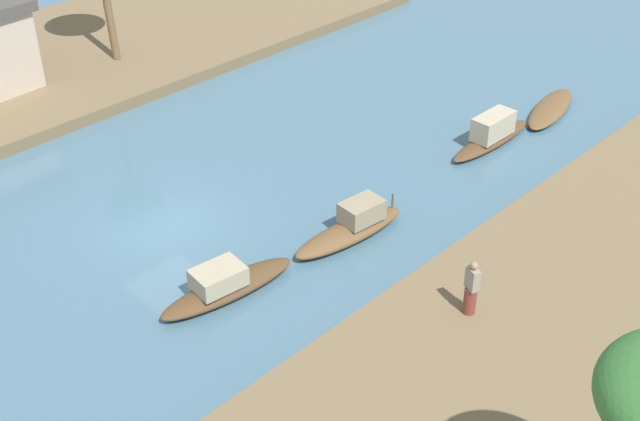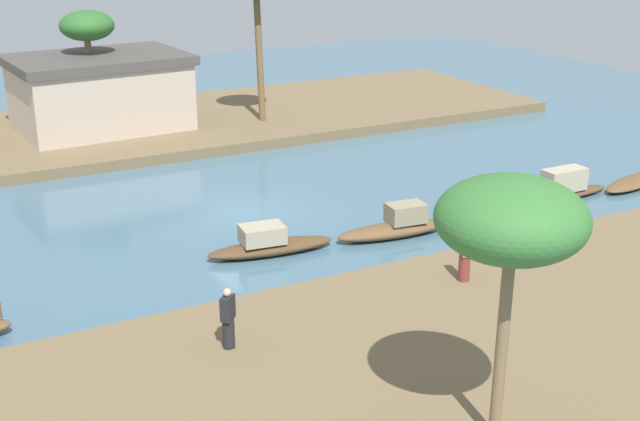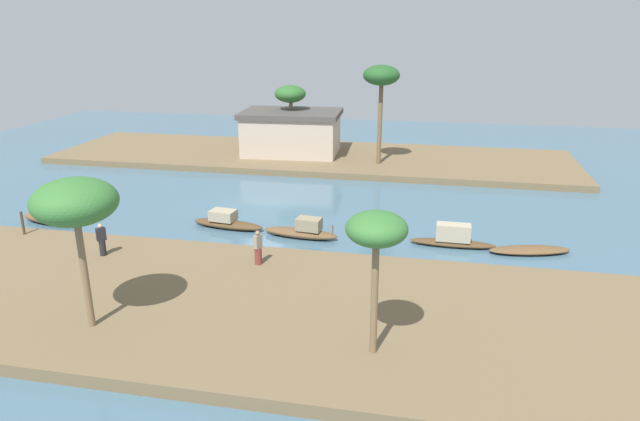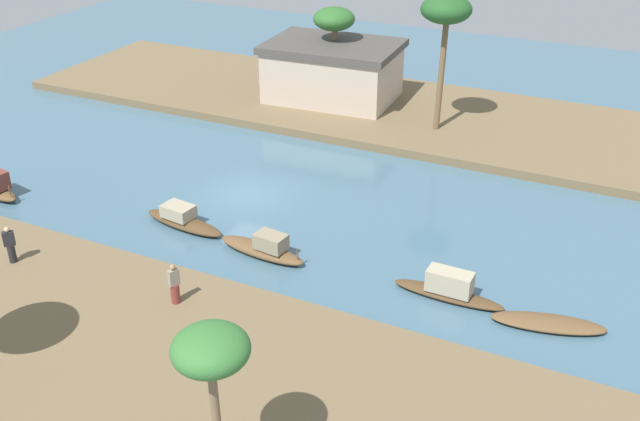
% 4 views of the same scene
% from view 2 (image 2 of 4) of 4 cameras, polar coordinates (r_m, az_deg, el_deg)
% --- Properties ---
extents(river_water, '(71.54, 71.54, 0.00)m').
position_cam_2_polar(river_water, '(33.51, -4.87, -0.15)').
color(river_water, '#476B7F').
rests_on(river_water, ground).
extents(riverbank_left, '(44.00, 12.08, 0.49)m').
position_cam_2_polar(riverbank_left, '(22.55, 9.65, -9.92)').
color(riverbank_left, brown).
rests_on(riverbank_left, ground).
extents(riverbank_right, '(44.00, 12.08, 0.49)m').
position_cam_2_polar(riverbank_right, '(45.89, -11.88, 5.22)').
color(riverbank_right, brown).
rests_on(riverbank_right, ground).
extents(sampan_open_hull, '(4.52, 0.97, 1.24)m').
position_cam_2_polar(sampan_open_hull, '(36.17, 15.55, 1.46)').
color(sampan_open_hull, brown).
rests_on(sampan_open_hull, river_water).
extents(sampan_with_red_awning, '(4.34, 1.53, 1.17)m').
position_cam_2_polar(sampan_with_red_awning, '(31.03, 4.97, -1.00)').
color(sampan_with_red_awning, brown).
rests_on(sampan_with_red_awning, river_water).
extents(sampan_midstream, '(4.49, 1.62, 1.05)m').
position_cam_2_polar(sampan_midstream, '(29.41, -3.36, -2.18)').
color(sampan_midstream, brown).
rests_on(sampan_midstream, river_water).
extents(sampan_upstream_small, '(4.37, 2.12, 0.36)m').
position_cam_2_polar(sampan_upstream_small, '(38.87, 19.88, 1.79)').
color(sampan_upstream_small, brown).
rests_on(sampan_upstream_small, river_water).
extents(person_on_near_bank, '(0.49, 0.49, 1.64)m').
position_cam_2_polar(person_on_near_bank, '(22.31, -6.01, -7.08)').
color(person_on_near_bank, '#232328').
rests_on(person_on_near_bank, riverbank_left).
extents(person_by_mooring, '(0.45, 0.47, 1.68)m').
position_cam_2_polar(person_by_mooring, '(26.37, 9.41, -3.04)').
color(person_by_mooring, brown).
rests_on(person_by_mooring, riverbank_left).
extents(palm_tree_left_near, '(3.02, 3.02, 5.77)m').
position_cam_2_polar(palm_tree_left_near, '(17.30, 12.36, -0.69)').
color(palm_tree_left_near, '#7F6647').
rests_on(palm_tree_left_near, riverbank_left).
extents(palm_tree_right_tall, '(2.67, 2.67, 5.77)m').
position_cam_2_polar(palm_tree_right_tall, '(45.02, -14.93, 11.40)').
color(palm_tree_right_tall, '#7F6647').
rests_on(palm_tree_right_tall, riverbank_right).
extents(riverside_building, '(8.67, 6.33, 3.66)m').
position_cam_2_polar(riverside_building, '(44.99, -14.13, 7.51)').
color(riverside_building, '#C6B29E').
rests_on(riverside_building, riverbank_right).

